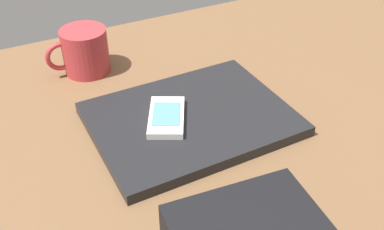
% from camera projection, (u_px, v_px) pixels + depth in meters
% --- Properties ---
extents(desk_surface, '(1.20, 0.80, 0.03)m').
position_uv_depth(desk_surface, '(239.00, 116.00, 0.77)').
color(desk_surface, brown).
rests_on(desk_surface, ground).
extents(laptop_closed, '(0.31, 0.24, 0.02)m').
position_uv_depth(laptop_closed, '(192.00, 120.00, 0.72)').
color(laptop_closed, black).
rests_on(laptop_closed, desk_surface).
extents(cell_phone_on_laptop, '(0.09, 0.11, 0.01)m').
position_uv_depth(cell_phone_on_laptop, '(167.00, 117.00, 0.70)').
color(cell_phone_on_laptop, silver).
rests_on(cell_phone_on_laptop, laptop_closed).
extents(coffee_mug, '(0.12, 0.08, 0.08)m').
position_uv_depth(coffee_mug, '(84.00, 51.00, 0.83)').
color(coffee_mug, '#B23338').
rests_on(coffee_mug, desk_surface).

